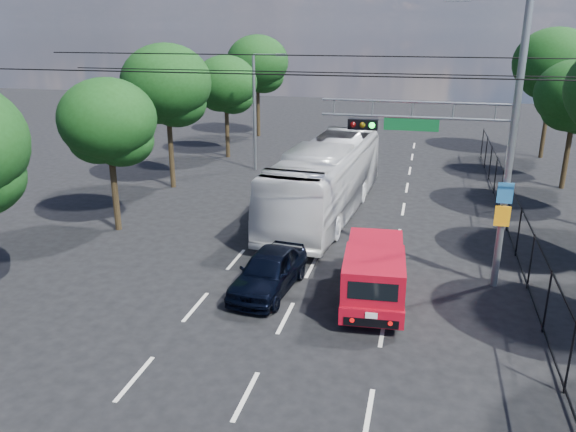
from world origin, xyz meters
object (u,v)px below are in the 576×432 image
(red_pickup, at_px, (374,272))
(white_van, at_px, (271,205))
(navy_hatchback, at_px, (269,271))
(white_bus, at_px, (326,180))
(signal_mast, at_px, (473,135))

(red_pickup, xyz_separation_m, white_van, (-5.51, 7.36, -0.39))
(navy_hatchback, relative_size, white_van, 1.09)
(red_pickup, bearing_deg, navy_hatchback, -178.68)
(white_van, bearing_deg, white_bus, 20.67)
(navy_hatchback, bearing_deg, white_bus, 93.33)
(navy_hatchback, distance_m, white_van, 7.70)
(navy_hatchback, xyz_separation_m, white_van, (-1.98, 7.45, -0.08))
(red_pickup, bearing_deg, signal_mast, 37.98)
(signal_mast, distance_m, white_bus, 9.34)
(white_bus, xyz_separation_m, white_van, (-2.36, -1.12, -1.09))
(white_bus, height_order, white_van, white_bus)
(signal_mast, relative_size, red_pickup, 1.79)
(red_pickup, distance_m, navy_hatchback, 3.55)
(red_pickup, distance_m, white_bus, 9.07)
(signal_mast, height_order, white_van, signal_mast)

